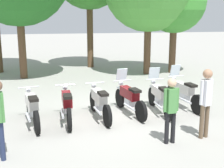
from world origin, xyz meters
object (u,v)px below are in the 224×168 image
motorcycle_1 (67,105)px  tree_4 (175,2)px  motorcycle_3 (129,98)px  motorcycle_5 (184,92)px  motorcycle_2 (99,102)px  person_1 (171,106)px  person_2 (206,98)px  motorcycle_0 (32,107)px  motorcycle_4 (159,97)px

motorcycle_1 → tree_4: tree_4 is taller
motorcycle_3 → motorcycle_5: 2.01m
motorcycle_2 → tree_4: bearing=-44.2°
person_1 → person_2: 1.00m
motorcycle_2 → motorcycle_0: bearing=88.5°
person_2 → motorcycle_0: bearing=48.7°
person_2 → motorcycle_5: bearing=-31.1°
motorcycle_1 → motorcycle_2: (0.99, 0.10, 0.00)m
motorcycle_4 → person_1: size_ratio=1.34×
motorcycle_1 → motorcycle_4: (2.97, 0.29, 0.01)m
motorcycle_3 → tree_4: tree_4 is taller
motorcycle_5 → person_2: 2.67m
motorcycle_0 → motorcycle_3: motorcycle_3 is taller
motorcycle_5 → motorcycle_0: bearing=90.1°
motorcycle_4 → person_1: person_1 is taller
person_1 → motorcycle_0: bearing=-125.9°
motorcycle_4 → motorcycle_1: bearing=95.6°
motorcycle_3 → motorcycle_2: bearing=90.7°
motorcycle_2 → motorcycle_4: motorcycle_4 is taller
motorcycle_5 → motorcycle_1: bearing=90.9°
tree_4 → motorcycle_2: bearing=-127.0°
motorcycle_2 → tree_4: 8.73m
tree_4 → motorcycle_5: bearing=-108.0°
person_1 → motorcycle_5: bearing=144.6°
motorcycle_0 → person_1: 3.96m
motorcycle_1 → motorcycle_4: motorcycle_4 is taller
motorcycle_2 → motorcycle_5: (2.96, 0.55, 0.01)m
motorcycle_0 → motorcycle_2: same height
person_2 → motorcycle_3: bearing=13.8°
motorcycle_1 → motorcycle_3: 1.99m
motorcycle_2 → tree_4: (4.89, 6.49, 3.19)m
motorcycle_2 → motorcycle_5: size_ratio=1.00×
motorcycle_2 → tree_4: size_ratio=0.41×
person_1 → person_2: (0.98, 0.16, 0.11)m
motorcycle_2 → person_2: bearing=-137.1°
motorcycle_1 → motorcycle_3: bearing=-82.7°
motorcycle_4 → person_2: (0.43, -2.20, 0.55)m
motorcycle_3 → person_1: person_1 is taller
motorcycle_0 → tree_4: tree_4 is taller
motorcycle_2 → person_2: size_ratio=1.22×
motorcycle_3 → person_1: bearing=179.4°
motorcycle_1 → motorcycle_2: size_ratio=1.00×
motorcycle_2 → motorcycle_5: motorcycle_5 is taller
motorcycle_3 → motorcycle_4: 1.00m
motorcycle_5 → person_1: bearing=142.0°
motorcycle_0 → tree_4: 10.10m
motorcycle_5 → motorcycle_2: bearing=92.0°
motorcycle_0 → motorcycle_2: 1.99m
motorcycle_3 → tree_4: (3.90, 6.28, 3.17)m
motorcycle_5 → person_1: 3.15m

